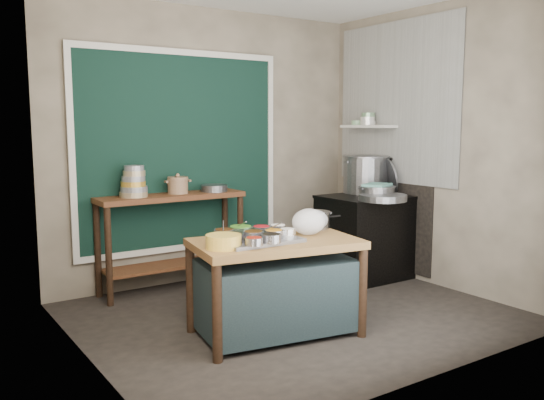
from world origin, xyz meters
TOP-DOWN VIEW (x-y plane):
  - floor at (0.00, 0.00)m, footprint 3.50×3.00m
  - back_wall at (0.00, 1.51)m, footprint 3.50×0.02m
  - left_wall at (-1.76, 0.00)m, footprint 0.02×3.00m
  - right_wall at (1.76, 0.00)m, footprint 0.02×3.00m
  - curtain_panel at (-0.35, 1.47)m, footprint 2.10×0.02m
  - curtain_frame at (-0.35, 1.46)m, footprint 2.22×0.03m
  - tile_panel at (1.74, 0.55)m, footprint 0.02×1.70m
  - soot_patch at (1.74, 0.65)m, footprint 0.01×1.30m
  - wall_shelf at (1.63, 0.85)m, footprint 0.22×0.70m
  - prep_table at (-0.40, -0.30)m, footprint 1.35×0.92m
  - back_counter at (-0.55, 1.28)m, footprint 1.45×0.40m
  - stove_block at (1.35, 0.55)m, footprint 0.90×0.68m
  - stove_top at (1.35, 0.55)m, footprint 0.92×0.69m
  - condiment_tray at (-0.56, -0.28)m, footprint 0.61×0.44m
  - condiment_bowls at (-0.58, -0.27)m, footprint 0.65×0.50m
  - yellow_basin at (-0.88, -0.34)m, footprint 0.27×0.27m
  - saucepan at (0.16, -0.08)m, footprint 0.29×0.29m
  - plastic_bag_a at (-0.07, -0.28)m, footprint 0.34×0.31m
  - plastic_bag_b at (0.10, -0.15)m, footprint 0.23×0.19m
  - bowl_stack at (-0.92, 1.30)m, footprint 0.26×0.26m
  - utensil_cup at (-0.94, 1.24)m, footprint 0.18×0.18m
  - ceramic_crock at (-0.47, 1.30)m, footprint 0.23×0.23m
  - wide_bowl at (-0.09, 1.25)m, footprint 0.35×0.35m
  - stock_pot at (1.50, 0.75)m, footprint 0.57×0.57m
  - pot_lid at (1.64, 0.52)m, footprint 0.25×0.40m
  - steamer at (1.30, 0.35)m, footprint 0.45×0.45m
  - green_cloth at (1.30, 0.35)m, footprint 0.35×0.32m
  - shallow_pan at (1.19, 0.17)m, footprint 0.58×0.58m
  - shelf_bowl_stack at (1.63, 0.86)m, footprint 0.17×0.17m
  - shelf_bowl_green at (1.63, 1.03)m, footprint 0.16×0.16m

SIDE VIEW (x-z plane):
  - floor at x=0.00m, z-range -0.02..0.00m
  - prep_table at x=-0.40m, z-range 0.00..0.75m
  - stove_block at x=1.35m, z-range 0.00..0.85m
  - back_counter at x=-0.55m, z-range 0.00..0.95m
  - soot_patch at x=1.74m, z-range 0.05..1.35m
  - condiment_tray at x=-0.56m, z-range 0.75..0.78m
  - yellow_basin at x=-0.88m, z-range 0.75..0.85m
  - condiment_bowls at x=-0.58m, z-range 0.77..0.85m
  - saucepan at x=0.16m, z-range 0.75..0.90m
  - plastic_bag_b at x=0.10m, z-range 0.75..0.92m
  - plastic_bag_a at x=-0.07m, z-range 0.75..0.96m
  - stove_top at x=1.35m, z-range 0.85..0.88m
  - shallow_pan at x=1.19m, z-range 0.88..0.94m
  - steamer at x=1.30m, z-range 0.88..1.00m
  - wide_bowl at x=-0.09m, z-range 0.95..1.02m
  - utensil_cup at x=-0.94m, z-range 0.95..1.03m
  - green_cloth at x=1.30m, z-range 1.00..1.03m
  - ceramic_crock at x=-0.47m, z-range 0.95..1.09m
  - pot_lid at x=1.64m, z-range 0.88..1.27m
  - bowl_stack at x=-0.92m, z-range 0.93..1.23m
  - stock_pot at x=1.50m, z-range 0.88..1.29m
  - curtain_panel at x=-0.35m, z-range 0.40..2.30m
  - curtain_frame at x=-0.35m, z-range 0.34..2.36m
  - back_wall at x=0.00m, z-range 0.00..2.80m
  - left_wall at x=-1.76m, z-range 0.00..2.80m
  - right_wall at x=1.76m, z-range 0.00..2.80m
  - wall_shelf at x=1.63m, z-range 1.59..1.61m
  - shelf_bowl_green at x=1.63m, z-range 1.61..1.67m
  - shelf_bowl_stack at x=1.63m, z-range 1.61..1.74m
  - tile_panel at x=1.74m, z-range 1.00..2.70m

